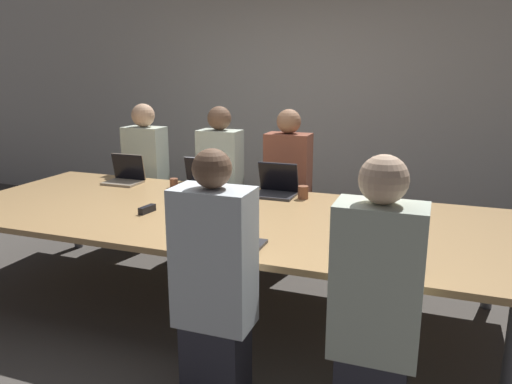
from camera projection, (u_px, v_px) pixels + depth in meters
name	position (u px, v px, depth m)	size (l,w,h in m)	color
ground_plane	(224.00, 304.00, 3.79)	(24.00, 24.00, 0.00)	#4C4742
curtain_wall	(311.00, 99.00, 5.78)	(12.00, 0.06, 2.80)	beige
conference_table	(222.00, 218.00, 3.63)	(4.10, 1.64, 0.73)	tan
laptop_near_right	(387.00, 255.00, 2.61)	(0.35, 0.23, 0.23)	gray
person_near_right	(375.00, 309.00, 2.27)	(0.40, 0.24, 1.39)	#2D2D38
cup_near_right	(342.00, 247.00, 2.79)	(0.09, 0.09, 0.09)	#232328
laptop_far_midleft	(201.00, 180.00, 4.29)	(0.33, 0.26, 0.27)	silver
person_far_midleft	(220.00, 181.00, 4.81)	(0.40, 0.24, 1.40)	#2D2D38
cup_far_midleft	(174.00, 183.00, 4.37)	(0.07, 0.07, 0.08)	brown
laptop_far_center	(277.00, 186.00, 4.10)	(0.33, 0.27, 0.27)	#333338
person_far_center	(288.00, 188.00, 4.57)	(0.40, 0.24, 1.39)	#2D2D38
cup_far_center	(303.00, 192.00, 3.99)	(0.08, 0.08, 0.10)	brown
laptop_far_left	(126.00, 175.00, 4.54)	(0.32, 0.25, 0.26)	gray
person_far_left	(146.00, 175.00, 5.06)	(0.40, 0.24, 1.41)	#2D2D38
laptop_near_midright	(234.00, 237.00, 2.89)	(0.31, 0.23, 0.24)	#333338
person_near_midright	(215.00, 286.00, 2.56)	(0.40, 0.24, 1.37)	#2D2D38
stapler	(147.00, 209.00, 3.61)	(0.06, 0.15, 0.05)	black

